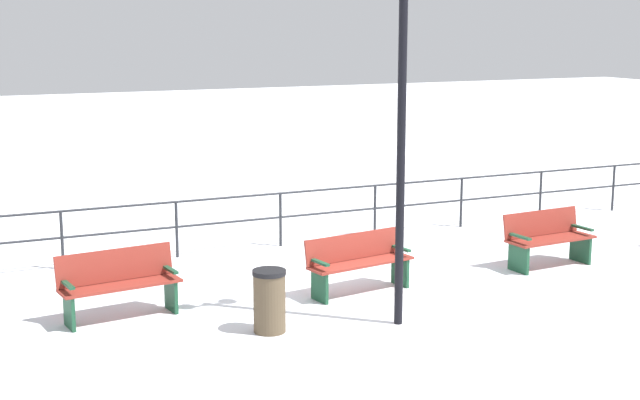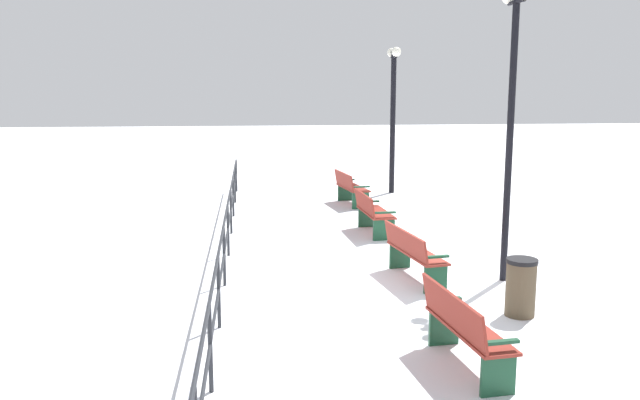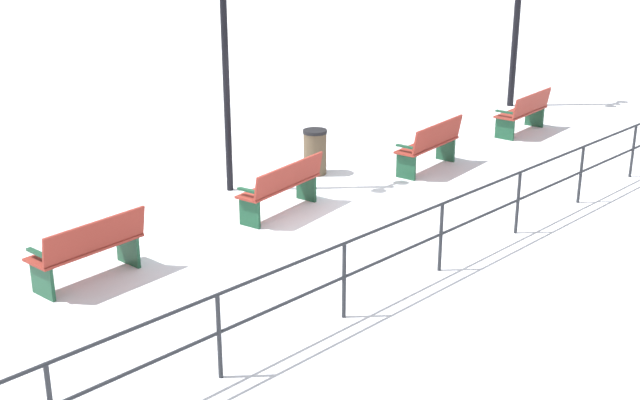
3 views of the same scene
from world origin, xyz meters
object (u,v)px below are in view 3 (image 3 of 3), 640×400
object	(u,v)px
bench_nearest	(524,111)
bench_fourth	(89,248)
lamppost_middle	(223,0)
bench_third	(283,185)
trash_bin	(315,152)
bench_second	(431,144)

from	to	relation	value
bench_nearest	bench_fourth	xyz separation A→B (m)	(0.04, 10.44, -0.00)
lamppost_middle	bench_fourth	bearing A→B (deg)	113.00
bench_nearest	bench_third	distance (m)	6.96
bench_nearest	trash_bin	bearing A→B (deg)	71.65
lamppost_middle	trash_bin	distance (m)	3.28
bench_second	bench_third	xyz separation A→B (m)	(0.26, 3.48, -0.02)
bench_fourth	lamppost_middle	size ratio (longest dim) A/B	0.33
bench_fourth	trash_bin	size ratio (longest dim) A/B	1.90
bench_second	bench_fourth	xyz separation A→B (m)	(0.21, 6.97, -0.03)
trash_bin	bench_nearest	bearing A→B (deg)	-103.06
bench_second	trash_bin	bearing A→B (deg)	43.41
bench_third	trash_bin	xyz separation A→B (m)	(1.10, -1.84, -0.06)
bench_fourth	trash_bin	world-z (taller)	bench_fourth
bench_fourth	lamppost_middle	distance (m)	4.82
trash_bin	bench_third	bearing A→B (deg)	120.91
bench_nearest	bench_fourth	distance (m)	10.44
bench_fourth	trash_bin	xyz separation A→B (m)	(1.15, -5.32, -0.06)
bench_third	trash_bin	size ratio (longest dim) A/B	2.09
bench_second	trash_bin	distance (m)	2.14
bench_second	bench_third	size ratio (longest dim) A/B	0.97
bench_nearest	bench_third	xyz separation A→B (m)	(0.09, 6.96, 0.00)
bench_nearest	bench_fourth	size ratio (longest dim) A/B	1.04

